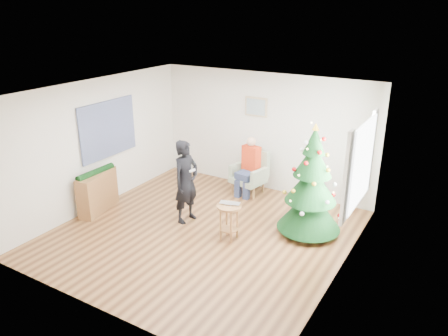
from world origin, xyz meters
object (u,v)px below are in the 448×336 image
Objects in this scene: christmas_tree at (311,186)px; standing_man at (186,182)px; armchair at (250,178)px; console at (98,192)px; stool at (229,222)px.

christmas_tree is 2.31m from standing_man.
armchair is at bearing -6.23° from standing_man.
christmas_tree is at bearing -64.12° from standing_man.
christmas_tree reaches higher than standing_man.
console is (-1.79, -0.56, -0.40)m from standing_man.
console is (-2.23, -2.34, 0.05)m from armchair.
standing_man is 1.91m from console.
stool is 2.08m from armchair.
console is (-2.84, -0.35, 0.07)m from stool.
christmas_tree is 1.29× the size of standing_man.
standing_man is at bearing 5.77° from console.
armchair is (-0.62, 1.99, 0.02)m from stool.
standing_man is (-1.06, 0.21, 0.47)m from stool.
christmas_tree is 1.59m from stool.
stool is at bearing -93.54° from standing_man.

